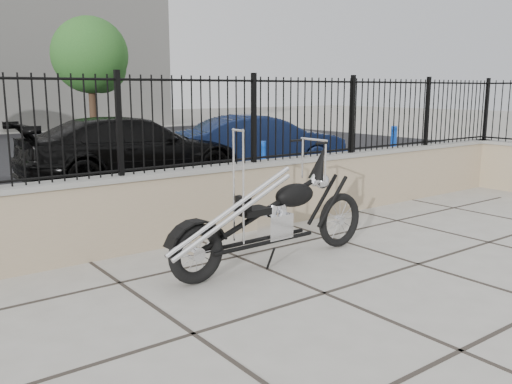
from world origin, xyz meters
name	(u,v)px	position (x,y,z in m)	size (l,w,h in m)	color
ground_plane	(324,293)	(0.00, 0.00, 0.00)	(90.00, 90.00, 0.00)	#99968E
parking_lot	(11,161)	(0.00, 12.50, 0.00)	(30.00, 30.00, 0.00)	black
retaining_wall	(194,204)	(0.00, 2.50, 0.48)	(14.00, 0.36, 0.96)	gray
iron_fence	(192,123)	(0.00, 2.50, 1.56)	(14.00, 0.08, 1.20)	black
chopper_motorcycle	(272,196)	(0.15, 1.03, 0.80)	(2.68, 0.47, 1.61)	black
car_black	(133,149)	(1.31, 7.27, 0.71)	(1.98, 4.86, 1.41)	black
car_blue	(262,143)	(4.59, 6.95, 0.68)	(1.44, 4.13, 1.36)	#0D1733
bollard_b	(263,165)	(2.99, 4.85, 0.48)	(0.12, 0.12, 0.97)	#0B2EAD
bollard_c	(393,151)	(6.51, 4.44, 0.57)	(0.14, 0.14, 1.15)	blue
tree_right	(90,52)	(4.06, 16.90, 3.37)	(2.86, 2.86, 4.82)	#382619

